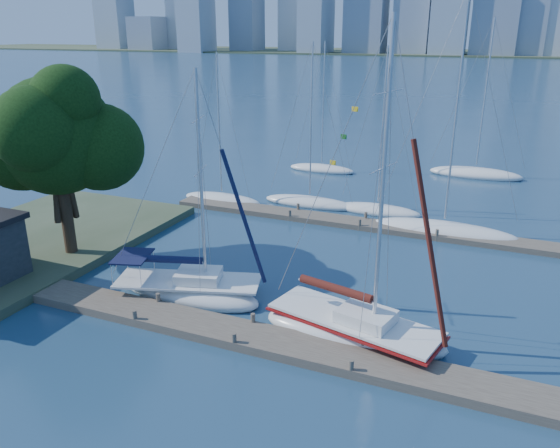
% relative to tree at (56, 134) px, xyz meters
% --- Properties ---
extents(ground, '(700.00, 700.00, 0.00)m').
position_rel_tree_xyz_m(ground, '(13.05, -3.92, -7.34)').
color(ground, navy).
rests_on(ground, ground).
extents(near_dock, '(26.00, 2.00, 0.40)m').
position_rel_tree_xyz_m(near_dock, '(13.05, -3.92, -7.14)').
color(near_dock, '#4A4136').
rests_on(near_dock, ground).
extents(far_dock, '(30.00, 1.80, 0.36)m').
position_rel_tree_xyz_m(far_dock, '(15.05, 12.08, -7.16)').
color(far_dock, '#4A4136').
rests_on(far_dock, ground).
extents(shore, '(12.00, 22.00, 0.50)m').
position_rel_tree_xyz_m(shore, '(-3.95, -0.92, -7.09)').
color(shore, '#38472D').
rests_on(shore, ground).
extents(far_shore, '(800.00, 100.00, 1.50)m').
position_rel_tree_xyz_m(far_shore, '(13.05, 316.08, -7.34)').
color(far_shore, '#38472D').
rests_on(far_shore, ground).
extents(tree, '(8.52, 7.76, 11.01)m').
position_rel_tree_xyz_m(tree, '(0.00, 0.00, 0.00)').
color(tree, black).
rests_on(tree, ground).
extents(sailboat_navy, '(8.06, 4.64, 11.60)m').
position_rel_tree_xyz_m(sailboat_navy, '(8.70, -1.35, -6.40)').
color(sailboat_navy, silver).
rests_on(sailboat_navy, ground).
extents(sailboat_maroon, '(8.42, 4.40, 13.75)m').
position_rel_tree_xyz_m(sailboat_maroon, '(17.34, -1.91, -6.22)').
color(sailboat_maroon, silver).
rests_on(sailboat_maroon, ground).
extents(bg_boat_0, '(6.70, 4.10, 11.43)m').
position_rel_tree_xyz_m(bg_boat_0, '(2.52, 13.38, -7.11)').
color(bg_boat_0, silver).
rests_on(bg_boat_0, ground).
extents(bg_boat_1, '(7.48, 3.47, 12.16)m').
position_rel_tree_xyz_m(bg_boat_1, '(9.10, 15.21, -7.10)').
color(bg_boat_1, silver).
rests_on(bg_boat_1, ground).
extents(bg_boat_2, '(6.55, 3.79, 11.95)m').
position_rel_tree_xyz_m(bg_boat_2, '(14.31, 15.38, -7.10)').
color(bg_boat_2, silver).
rests_on(bg_boat_2, ground).
extents(bg_boat_3, '(9.57, 5.73, 15.39)m').
position_rel_tree_xyz_m(bg_boat_3, '(19.30, 12.72, -7.05)').
color(bg_boat_3, silver).
rests_on(bg_boat_3, ground).
extents(bg_boat_6, '(6.60, 3.80, 11.98)m').
position_rel_tree_xyz_m(bg_boat_6, '(6.50, 25.68, -7.10)').
color(bg_boat_6, silver).
rests_on(bg_boat_6, ground).
extents(bg_boat_7, '(8.37, 3.53, 13.99)m').
position_rel_tree_xyz_m(bg_boat_7, '(20.06, 29.18, -7.05)').
color(bg_boat_7, silver).
rests_on(bg_boat_7, ground).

